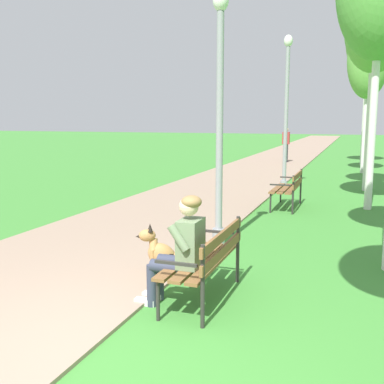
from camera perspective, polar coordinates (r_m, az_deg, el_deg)
name	(u,v)px	position (r m, az deg, el deg)	size (l,w,h in m)	color
ground_plane	(108,358)	(4.29, -10.40, -19.58)	(120.00, 120.00, 0.00)	#3D8433
paved_path	(289,154)	(27.58, 11.93, 4.67)	(3.42, 60.00, 0.04)	gray
park_bench_near	(207,257)	(5.23, 1.87, -8.00)	(0.55, 1.50, 0.85)	brown
park_bench_mid	(289,186)	(10.81, 11.95, 0.71)	(0.55, 1.50, 0.85)	brown
person_seated_on_near_bench	(181,247)	(5.01, -1.35, -6.78)	(0.74, 0.49, 1.25)	#33384C
dog_shepherd	(166,257)	(6.08, -3.29, -8.06)	(0.76, 0.49, 0.71)	#B27F47
lamp_post_near	(220,119)	(7.23, 3.44, 9.04)	(0.24, 0.24, 3.95)	gray
lamp_post_mid	(286,112)	(13.28, 11.58, 9.66)	(0.24, 0.24, 4.30)	gray
birch_tree_fourth	(376,31)	(14.22, 21.82, 18.00)	(1.66, 1.80, 5.68)	silver
birch_tree_fifth	(369,59)	(18.69, 21.03, 15.07)	(1.50, 1.49, 5.66)	silver
birch_tree_sixth	(369,42)	(22.21, 21.03, 16.91)	(1.87, 1.62, 6.79)	silver
pedestrian_distant	(286,145)	(21.87, 11.54, 5.73)	(0.32, 0.22, 1.65)	#383842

